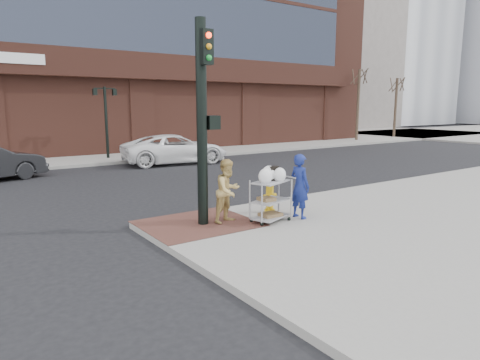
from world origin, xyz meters
TOP-DOWN VIEW (x-y plane):
  - ground at (0.00, 0.00)m, footprint 220.00×220.00m
  - sidewalk_far at (12.50, 32.00)m, footprint 65.00×36.00m
  - brick_curb_ramp at (-0.60, 0.90)m, footprint 2.80×2.40m
  - filler_block at (40.00, 38.00)m, footprint 14.00×20.00m
  - bare_tree_a at (24.00, 16.50)m, footprint 1.80×1.80m
  - bare_tree_b at (30.00, 17.00)m, footprint 1.80×1.80m
  - lamp_post at (2.00, 16.00)m, footprint 1.32×0.22m
  - traffic_signal_pole at (-0.48, 0.77)m, footprint 0.61×0.51m
  - woman_blue at (1.91, -0.14)m, footprint 0.44×0.65m
  - pedestrian_tan at (0.12, 0.60)m, footprint 0.93×0.81m
  - minivan_white at (4.59, 12.57)m, footprint 5.98×3.34m
  - utility_cart at (1.05, 0.02)m, footprint 1.17×0.90m
  - fire_hydrant at (1.65, 0.79)m, footprint 0.42×0.30m

SIDE VIEW (x-z plane):
  - ground at x=0.00m, z-range 0.00..0.00m
  - sidewalk_far at x=12.50m, z-range 0.00..0.15m
  - brick_curb_ramp at x=-0.60m, z-range 0.15..0.16m
  - fire_hydrant at x=1.65m, z-range 0.16..1.06m
  - minivan_white at x=4.59m, z-range 0.00..1.58m
  - utility_cart at x=1.05m, z-range 0.08..1.52m
  - pedestrian_tan at x=0.12m, z-range 0.15..1.78m
  - woman_blue at x=1.91m, z-range 0.15..1.87m
  - lamp_post at x=2.00m, z-range 0.62..4.62m
  - traffic_signal_pole at x=-0.48m, z-range 0.33..5.33m
  - bare_tree_b at x=30.00m, z-range 2.44..9.14m
  - bare_tree_a at x=24.00m, z-range 2.67..9.87m
  - filler_block at x=40.00m, z-range 0.00..18.00m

